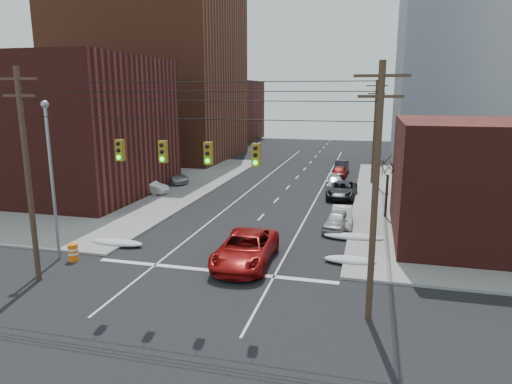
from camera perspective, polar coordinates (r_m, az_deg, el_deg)
The scene contains 28 objects.
ground at distance 20.56m, azimuth -11.76°, elevation -16.26°, with size 160.00×160.00×0.00m, color black.
sidewalk_nw at distance 56.51m, azimuth -24.65°, elevation 1.37°, with size 40.00×40.00×0.15m, color gray.
building_brick_tall at distance 71.95m, azimuth -12.97°, elevation 16.26°, with size 24.00×20.00×30.00m, color brown.
building_brick_near at distance 48.75m, azimuth -24.37°, elevation 7.46°, with size 20.00×16.00×13.00m, color #4A1A16.
building_brick_far at distance 96.47m, azimuth -6.69°, elevation 10.07°, with size 22.00×18.00×12.00m, color #4A1A16.
building_office at distance 61.73m, azimuth 27.93°, elevation 13.53°, with size 22.00×20.00×25.00m, color gray.
building_glass at distance 87.55m, azimuth 25.18°, elevation 12.05°, with size 20.00×18.00×22.00m, color gray.
utility_pole_left at distance 25.71m, azimuth -26.66°, elevation 2.15°, with size 2.20×0.28×11.00m.
utility_pole_right at distance 19.52m, azimuth 14.70°, elevation 0.20°, with size 2.20×0.28×11.00m.
utility_pole_far at distance 50.27m, azimuth 14.60°, elevation 7.45°, with size 2.20×0.28×11.00m.
traffic_signals at distance 20.90m, azimuth -8.84°, elevation 5.09°, with size 17.00×0.42×2.02m.
street_light at distance 28.66m, azimuth -24.26°, elevation 2.80°, with size 0.44×0.44×9.32m.
bare_tree at distance 36.89m, azimuth 16.01°, elevation 0.26°, with size 2.09×2.20×4.93m.
snow_nw at distance 31.09m, azimuth -16.90°, elevation -6.08°, with size 3.50×1.08×0.42m, color silver.
snow_ne at distance 27.35m, azimuth 11.69°, elevation -8.34°, with size 3.00×1.08×0.42m, color silver.
snow_east_far at distance 31.60m, azimuth 12.09°, elevation -5.50°, with size 4.00×1.08×0.42m, color silver.
red_pickup at distance 26.56m, azimuth -1.32°, elevation -7.11°, with size 3.00×6.52×1.81m, color maroon.
parked_car_a at distance 33.46m, azimuth 10.09°, elevation -3.55°, with size 1.63×4.05×1.38m, color #A3A3A8.
parked_car_b at distance 34.67m, azimuth 10.70°, elevation -3.00°, with size 1.47×4.22×1.39m, color white.
parked_car_c at distance 43.61m, azimuth 10.70°, elevation 0.24°, with size 2.50×5.42×1.51m, color black.
parked_car_d at distance 47.81m, azimuth 9.84°, elevation 1.18°, with size 1.75×4.31×1.25m, color #B5B4B9.
parked_car_e at distance 53.76m, azimuth 10.36°, elevation 2.45°, with size 1.60×3.98×1.35m, color maroon.
parked_car_f at distance 57.29m, azimuth 10.62°, elevation 3.11°, with size 1.57×4.51×1.49m, color black.
lot_car_a at distance 45.41m, azimuth -13.26°, elevation 0.67°, with size 1.39×3.99×1.32m, color silver.
lot_car_b at distance 49.97m, azimuth -10.93°, elevation 1.87°, with size 2.29×4.97×1.38m, color #BBBCC1.
lot_car_c at distance 45.50m, azimuth -18.63°, elevation 0.54°, with size 2.20×5.42×1.57m, color black.
lot_car_d at distance 54.45m, azimuth -15.10°, elevation 2.52°, with size 1.63×4.05×1.38m, color #9F9EA3.
construction_barrel at distance 29.19m, azimuth -21.89°, elevation -7.00°, with size 0.76×0.76×1.03m.
Camera 1 is at (8.23, -16.11, 9.77)m, focal length 32.00 mm.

